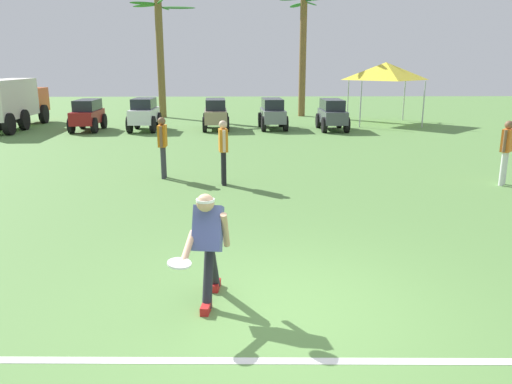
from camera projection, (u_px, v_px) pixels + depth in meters
The scene contains 16 objects.
ground_plane at pixel (282, 311), 5.96m from camera, with size 80.00×80.00×0.00m, color #5A8843.
field_line_paint at pixel (289, 361), 4.94m from camera, with size 27.67×0.11×0.01m, color white.
frisbee_thrower at pixel (208, 242), 5.95m from camera, with size 0.55×1.08×1.42m.
frisbee_in_flight at pixel (179, 263), 5.40m from camera, with size 0.36×0.36×0.05m.
teammate_near_sideline at pixel (163, 142), 12.63m from camera, with size 0.20×0.49×1.56m.
teammate_midfield at pixel (506, 147), 11.88m from camera, with size 0.38×0.42×1.56m.
teammate_deep at pixel (223, 146), 11.92m from camera, with size 0.25×0.50×1.56m.
parked_car_slot_a at pixel (88, 114), 21.77m from camera, with size 1.23×2.43×1.34m.
parked_car_slot_b at pixel (144, 114), 21.77m from camera, with size 1.17×2.36×1.40m.
parked_car_slot_c at pixel (216, 113), 22.17m from camera, with size 1.28×2.45×1.34m.
parked_car_slot_d at pixel (273, 113), 22.39m from camera, with size 1.26×2.45×1.34m.
parked_car_slot_e at pixel (332, 114), 21.97m from camera, with size 1.17×2.41×1.34m.
box_truck at pixel (14, 101), 22.38m from camera, with size 1.66×5.96×2.20m.
palm_tree_far_left at pixel (160, 51), 26.59m from camera, with size 3.54×3.49×6.22m.
palm_tree_left_of_centre at pixel (303, 45), 27.14m from camera, with size 3.24×3.36×6.50m.
event_tent at pixel (386, 71), 23.88m from camera, with size 3.05×3.05×2.93m.
Camera 1 is at (-0.42, -5.40, 2.86)m, focal length 35.00 mm.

